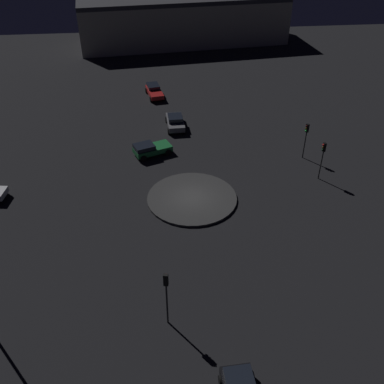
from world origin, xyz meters
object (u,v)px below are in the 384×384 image
(traffic_light_south, at_px, (323,154))
(traffic_light_west, at_px, (166,289))
(traffic_light_southeast, at_px, (306,134))
(car_red, at_px, (154,91))
(car_grey, at_px, (175,121))
(store_building, at_px, (183,19))
(car_green, at_px, (151,149))

(traffic_light_south, xyz_separation_m, traffic_light_west, (-15.65, 15.79, 0.34))
(traffic_light_west, bearing_deg, traffic_light_southeast, -25.51)
(car_red, relative_size, traffic_light_southeast, 1.19)
(car_grey, relative_size, traffic_light_west, 0.98)
(traffic_light_southeast, relative_size, store_building, 0.10)
(traffic_light_southeast, xyz_separation_m, store_building, (43.14, 8.93, 1.16))
(traffic_light_south, relative_size, store_building, 0.11)
(traffic_light_southeast, distance_m, traffic_light_west, 25.09)
(car_red, distance_m, traffic_light_south, 27.12)
(car_green, distance_m, traffic_light_south, 17.62)
(car_red, xyz_separation_m, traffic_light_southeast, (-18.20, -15.05, 2.06))
(car_green, relative_size, traffic_light_south, 1.09)
(traffic_light_southeast, height_order, traffic_light_south, traffic_light_south)
(car_red, height_order, traffic_light_southeast, traffic_light_southeast)
(car_green, bearing_deg, traffic_light_south, -41.86)
(traffic_light_south, height_order, traffic_light_west, traffic_light_west)
(car_grey, xyz_separation_m, traffic_light_south, (-12.52, -13.19, 2.05))
(car_grey, bearing_deg, traffic_light_west, -7.16)
(car_red, distance_m, store_building, 25.88)
(car_red, bearing_deg, car_grey, 2.72)
(car_green, bearing_deg, car_grey, 42.71)
(car_green, height_order, traffic_light_southeast, traffic_light_southeast)
(car_green, xyz_separation_m, car_grey, (6.15, -3.10, 0.04))
(car_red, bearing_deg, car_green, -13.16)
(car_red, relative_size, traffic_light_south, 1.18)
(car_green, distance_m, traffic_light_southeast, 16.30)
(car_grey, height_order, traffic_light_southeast, traffic_light_southeast)
(store_building, bearing_deg, car_green, 74.09)
(car_grey, height_order, car_red, car_grey)
(car_green, xyz_separation_m, traffic_light_south, (-6.37, -16.30, 2.09))
(traffic_light_west, height_order, store_building, store_building)
(traffic_light_south, bearing_deg, car_grey, -52.85)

